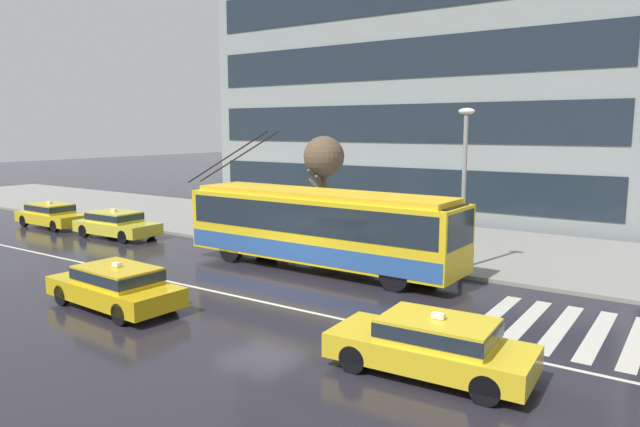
# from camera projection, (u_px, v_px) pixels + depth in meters

# --- Properties ---
(ground_plane) EXTENTS (160.00, 160.00, 0.00)m
(ground_plane) POSITION_uv_depth(u_px,v_px,m) (261.00, 288.00, 19.19)
(ground_plane) COLOR #24212B
(sidewalk_slab) EXTENTS (80.00, 10.00, 0.14)m
(sidewalk_slab) POSITION_uv_depth(u_px,v_px,m) (395.00, 239.00, 27.27)
(sidewalk_slab) COLOR gray
(sidewalk_slab) RESTS_ON ground_plane
(crosswalk_stripe_edge_near) EXTENTS (0.44, 4.40, 0.01)m
(crosswalk_stripe_edge_near) POSITION_uv_depth(u_px,v_px,m) (493.00, 316.00, 16.29)
(crosswalk_stripe_edge_near) COLOR beige
(crosswalk_stripe_edge_near) RESTS_ON ground_plane
(crosswalk_stripe_inner_a) EXTENTS (0.44, 4.40, 0.01)m
(crosswalk_stripe_inner_a) POSITION_uv_depth(u_px,v_px,m) (525.00, 322.00, 15.79)
(crosswalk_stripe_inner_a) COLOR beige
(crosswalk_stripe_inner_a) RESTS_ON ground_plane
(crosswalk_stripe_center) EXTENTS (0.44, 4.40, 0.01)m
(crosswalk_stripe_center) POSITION_uv_depth(u_px,v_px,m) (560.00, 328.00, 15.29)
(crosswalk_stripe_center) COLOR beige
(crosswalk_stripe_center) RESTS_ON ground_plane
(crosswalk_stripe_inner_b) EXTENTS (0.44, 4.40, 0.01)m
(crosswalk_stripe_inner_b) POSITION_uv_depth(u_px,v_px,m) (597.00, 335.00, 14.79)
(crosswalk_stripe_inner_b) COLOR beige
(crosswalk_stripe_inner_b) RESTS_ON ground_plane
(crosswalk_stripe_edge_far) EXTENTS (0.44, 4.40, 0.01)m
(crosswalk_stripe_edge_far) POSITION_uv_depth(u_px,v_px,m) (637.00, 342.00, 14.29)
(crosswalk_stripe_edge_far) COLOR beige
(crosswalk_stripe_edge_far) RESTS_ON ground_plane
(lane_centre_line) EXTENTS (72.00, 0.14, 0.01)m
(lane_centre_line) POSITION_uv_depth(u_px,v_px,m) (236.00, 296.00, 18.21)
(lane_centre_line) COLOR silver
(lane_centre_line) RESTS_ON ground_plane
(trolleybus) EXTENTS (12.29, 2.67, 5.17)m
(trolleybus) POSITION_uv_depth(u_px,v_px,m) (320.00, 226.00, 21.56)
(trolleybus) COLOR yellow
(trolleybus) RESTS_ON ground_plane
(taxi_far_behind) EXTENTS (4.56, 1.81, 1.39)m
(taxi_far_behind) POSITION_uv_depth(u_px,v_px,m) (52.00, 214.00, 30.88)
(taxi_far_behind) COLOR yellow
(taxi_far_behind) RESTS_ON ground_plane
(taxi_queued_behind_bus) EXTENTS (4.49, 1.96, 1.39)m
(taxi_queued_behind_bus) POSITION_uv_depth(u_px,v_px,m) (116.00, 223.00, 27.93)
(taxi_queued_behind_bus) COLOR yellow
(taxi_queued_behind_bus) RESTS_ON ground_plane
(taxi_oncoming_far) EXTENTS (4.44, 2.01, 1.39)m
(taxi_oncoming_far) POSITION_uv_depth(u_px,v_px,m) (433.00, 343.00, 12.32)
(taxi_oncoming_far) COLOR yellow
(taxi_oncoming_far) RESTS_ON ground_plane
(taxi_oncoming_near) EXTENTS (4.59, 2.05, 1.39)m
(taxi_oncoming_near) POSITION_uv_depth(u_px,v_px,m) (116.00, 285.00, 16.92)
(taxi_oncoming_near) COLOR gold
(taxi_oncoming_near) RESTS_ON ground_plane
(bus_shelter) EXTENTS (3.60, 1.59, 2.41)m
(bus_shelter) POSITION_uv_depth(u_px,v_px,m) (336.00, 207.00, 24.70)
(bus_shelter) COLOR gray
(bus_shelter) RESTS_ON sidewalk_slab
(pedestrian_at_shelter) EXTENTS (1.15, 1.15, 1.93)m
(pedestrian_at_shelter) POSITION_uv_depth(u_px,v_px,m) (334.00, 217.00, 23.49)
(pedestrian_at_shelter) COLOR #47403B
(pedestrian_at_shelter) RESTS_ON sidewalk_slab
(pedestrian_approaching_curb) EXTENTS (1.32, 1.32, 1.99)m
(pedestrian_approaching_curb) POSITION_uv_depth(u_px,v_px,m) (285.00, 204.00, 27.30)
(pedestrian_approaching_curb) COLOR black
(pedestrian_approaching_curb) RESTS_ON sidewalk_slab
(street_lamp) EXTENTS (0.60, 0.32, 5.84)m
(street_lamp) POSITION_uv_depth(u_px,v_px,m) (464.00, 173.00, 20.75)
(street_lamp) COLOR gray
(street_lamp) RESTS_ON sidewalk_slab
(street_tree_bare) EXTENTS (2.02, 1.94, 4.78)m
(street_tree_bare) POSITION_uv_depth(u_px,v_px,m) (324.00, 159.00, 27.10)
(street_tree_bare) COLOR brown
(street_tree_bare) RESTS_ON sidewalk_slab
(office_tower_corner_left) EXTENTS (26.70, 11.40, 25.54)m
(office_tower_corner_left) POSITION_uv_depth(u_px,v_px,m) (432.00, 9.00, 36.50)
(office_tower_corner_left) COLOR gray
(office_tower_corner_left) RESTS_ON ground_plane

